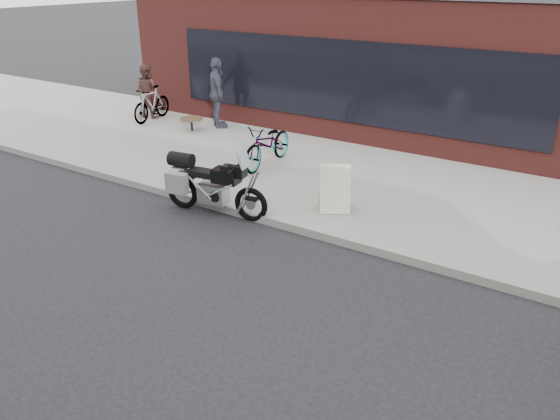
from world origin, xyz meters
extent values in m
plane|color=black|center=(0.00, 0.00, 0.00)|extent=(120.00, 120.00, 0.00)
cube|color=gray|center=(0.00, 7.00, 0.07)|extent=(44.00, 6.00, 0.15)
cube|color=#501D19|center=(-2.00, 14.00, 2.25)|extent=(14.00, 10.00, 4.50)
cube|color=black|center=(-2.00, 8.97, 1.70)|extent=(10.00, 0.08, 2.00)
torus|color=black|center=(-2.73, 3.79, 0.33)|extent=(0.67, 0.21, 0.66)
torus|color=black|center=(-1.27, 4.01, 0.33)|extent=(0.67, 0.21, 0.66)
cube|color=#B7B7BC|center=(-2.05, 3.89, 0.41)|extent=(0.58, 0.38, 0.38)
cube|color=black|center=(-1.76, 3.94, 0.81)|extent=(0.54, 0.39, 0.26)
cube|color=black|center=(-2.24, 3.86, 0.79)|extent=(0.58, 0.36, 0.12)
cube|color=black|center=(-2.59, 3.81, 0.71)|extent=(0.33, 0.26, 0.14)
cube|color=black|center=(-1.46, 3.98, 0.94)|extent=(0.21, 0.26, 0.22)
cube|color=silver|center=(-1.39, 3.99, 1.19)|extent=(0.18, 0.31, 0.33)
cylinder|color=black|center=(-1.53, 3.97, 1.01)|extent=(0.13, 0.69, 0.03)
cube|color=#B7B7BC|center=(-2.70, 3.79, 0.85)|extent=(0.32, 0.33, 0.03)
cube|color=gray|center=(-2.62, 3.54, 0.61)|extent=(0.44, 0.24, 0.40)
cylinder|color=black|center=(-2.70, 3.79, 0.99)|extent=(0.51, 0.35, 0.28)
cylinder|color=#B7B7BC|center=(-2.46, 3.99, 0.35)|extent=(0.55, 0.16, 0.19)
imported|color=gray|center=(-2.50, 6.41, 0.65)|extent=(0.79, 1.95, 1.00)
imported|color=gray|center=(-7.62, 7.90, 0.64)|extent=(0.67, 1.68, 0.98)
cube|color=white|center=(-0.01, 4.90, 0.59)|extent=(0.61, 0.53, 0.88)
cube|color=white|center=(-0.14, 5.10, 0.59)|extent=(0.61, 0.53, 0.88)
cylinder|color=black|center=(-5.89, 7.66, 0.31)|extent=(0.05, 0.05, 0.32)
cylinder|color=#483421|center=(-5.89, 7.66, 0.49)|extent=(0.63, 0.63, 0.04)
imported|color=#432823|center=(-8.01, 8.13, 0.93)|extent=(0.82, 0.68, 1.56)
imported|color=#373846|center=(-5.50, 8.36, 1.11)|extent=(1.16, 1.09, 1.93)
camera|label=1|loc=(4.13, -3.39, 4.28)|focal=35.00mm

